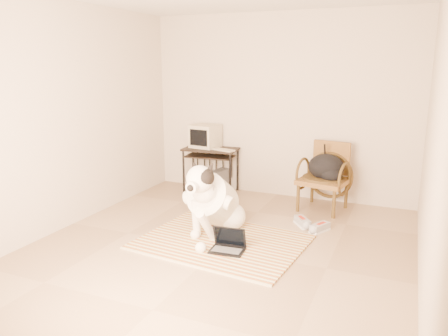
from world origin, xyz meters
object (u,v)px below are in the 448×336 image
Objects in this scene: pc_tower at (219,181)px; rattan_chair at (325,176)px; dog at (213,202)px; backpack at (327,168)px; laptop at (228,245)px; crt_monitor at (205,136)px; computer_desk at (210,155)px.

rattan_chair is (1.66, -0.16, 0.28)m from pc_tower.
dog is 1.75m from backpack.
laptop is at bearing -49.43° from dog.
dog is 1.91m from crt_monitor.
dog reaches higher than pc_tower.
rattan_chair is (1.04, 1.42, 0.08)m from dog.
backpack is (1.94, -0.24, -0.28)m from crt_monitor.
rattan_chair is at bearing -5.99° from crt_monitor.
pc_tower is at bearing 8.23° from computer_desk.
laptop is 0.78× the size of backpack.
computer_desk is 0.94× the size of rattan_chair.
pc_tower is at bearing -8.60° from crt_monitor.
pc_tower is (-1.00, 2.02, 0.10)m from laptop.
dog is at bearing -127.73° from backpack.
rattan_chair is 1.90× the size of backpack.
backpack is at bearing -7.14° from crt_monitor.
dog is 1.75m from computer_desk.
pc_tower is 0.44× the size of rattan_chair.
crt_monitor reaches higher than rattan_chair.
laptop is 2.01m from backpack.
dog is 1.54× the size of computer_desk.
computer_desk is 0.30m from crt_monitor.
dog reaches higher than rattan_chair.
backpack is at bearing -55.02° from rattan_chair.
crt_monitor is 0.48× the size of rattan_chair.
pc_tower is 0.83× the size of backpack.
pc_tower is at bearing 116.25° from laptop.
backpack is (1.83, -0.18, -0.01)m from computer_desk.
rattan_chair reaches higher than pc_tower.
rattan_chair reaches higher than backpack.
pc_tower is (0.14, 0.02, -0.42)m from computer_desk.
backpack reaches higher than computer_desk.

